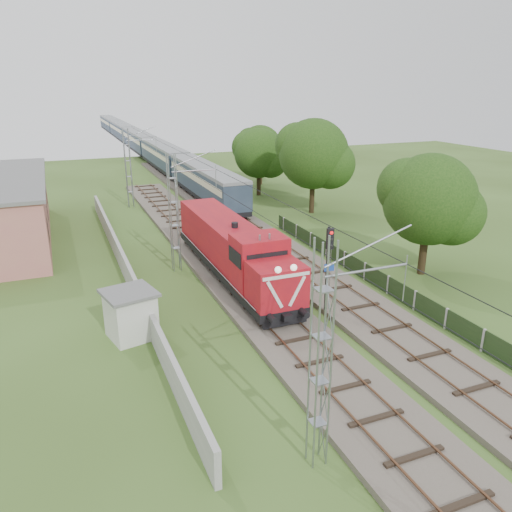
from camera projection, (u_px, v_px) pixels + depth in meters
name	position (u px, v px, depth m)	size (l,w,h in m)	color
ground	(292.00, 340.00, 25.20)	(140.00, 140.00, 0.00)	#35491B
track_main	(243.00, 287.00, 31.26)	(4.20, 70.00, 0.45)	#6B6054
track_side	(244.00, 226.00, 44.41)	(4.20, 80.00, 0.45)	#6B6054
catenary	(175.00, 213.00, 33.32)	(3.31, 70.00, 8.00)	gray
boundary_wall	(125.00, 266.00, 33.14)	(0.25, 40.00, 1.50)	#9E9E99
fence	(388.00, 285.00, 30.48)	(0.12, 32.00, 1.20)	black
locomotive	(233.00, 249.00, 32.18)	(2.86, 16.34, 4.15)	black
coach_rake	(138.00, 140.00, 91.04)	(2.83, 105.67, 3.27)	black
signal_post	(329.00, 256.00, 26.68)	(0.56, 0.44, 5.12)	black
relay_hut	(131.00, 314.00, 25.11)	(2.91, 2.91, 2.51)	beige
tree_a	(430.00, 201.00, 32.31)	(6.27, 5.97, 8.12)	#342515
tree_b	(314.00, 155.00, 47.99)	(7.07, 6.74, 9.17)	#342515
tree_c	(259.00, 154.00, 56.09)	(5.84, 5.56, 7.57)	#342515
tree_d	(261.00, 148.00, 62.20)	(5.69, 5.42, 7.38)	#342515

